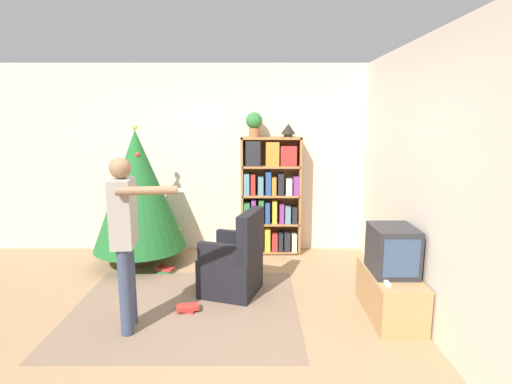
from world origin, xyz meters
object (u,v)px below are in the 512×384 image
(christmas_tree, at_px, (138,190))
(armchair, at_px, (235,264))
(television, at_px, (393,250))
(potted_plant, at_px, (255,123))
(standing_person, at_px, (126,231))
(table_lamp, at_px, (289,129))
(bookshelf, at_px, (270,197))

(christmas_tree, distance_m, armchair, 1.68)
(television, distance_m, armchair, 1.63)
(potted_plant, bearing_deg, television, -54.61)
(armchair, bearing_deg, potted_plant, -170.86)
(television, xyz_separation_m, christmas_tree, (-2.77, 1.39, 0.32))
(television, xyz_separation_m, armchair, (-1.51, 0.49, -0.33))
(standing_person, bearing_deg, christmas_tree, -173.69)
(standing_person, bearing_deg, potted_plant, 146.04)
(table_lamp, bearing_deg, armchair, -116.40)
(table_lamp, bearing_deg, television, -65.24)
(armchair, xyz_separation_m, standing_person, (-0.89, -0.76, 0.59))
(christmas_tree, relative_size, table_lamp, 8.97)
(television, height_order, armchair, armchair)
(potted_plant, bearing_deg, bookshelf, -2.25)
(television, xyz_separation_m, potted_plant, (-1.30, 1.84, 1.16))
(armchair, distance_m, table_lamp, 2.05)
(standing_person, bearing_deg, television, 89.95)
(christmas_tree, bearing_deg, potted_plant, 16.72)
(television, distance_m, standing_person, 2.43)
(standing_person, xyz_separation_m, potted_plant, (1.10, 2.10, 0.90))
(christmas_tree, relative_size, potted_plant, 5.45)
(bookshelf, xyz_separation_m, standing_person, (-1.32, -2.09, 0.11))
(potted_plant, bearing_deg, table_lamp, -0.00)
(christmas_tree, distance_m, standing_person, 1.70)
(standing_person, bearing_deg, armchair, 124.05)
(armchair, bearing_deg, television, 89.91)
(armchair, bearing_deg, standing_person, -31.65)
(television, height_order, potted_plant, potted_plant)
(television, bearing_deg, bookshelf, 120.71)
(bookshelf, relative_size, table_lamp, 8.09)
(armchair, relative_size, table_lamp, 4.60)
(christmas_tree, bearing_deg, standing_person, -77.39)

